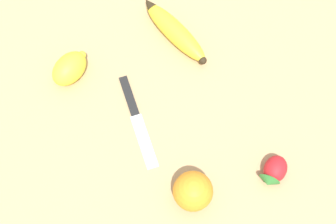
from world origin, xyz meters
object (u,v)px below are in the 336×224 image
Objects in this scene: orange at (193,191)px; lemon at (70,68)px; strawberry at (275,171)px; banana at (175,31)px; paring_knife at (136,117)px.

orange is 0.34m from lemon.
banana is at bearing -124.05° from strawberry.
lemon is (0.34, 0.27, 0.01)m from strawberry.
lemon is at bearing -93.31° from strawberry.
lemon reaches higher than banana.
lemon is at bearing 72.99° from banana.
paring_knife is (-0.14, -0.08, -0.02)m from lemon.
banana and strawberry have the same top height.
paring_knife is at bearing -149.38° from lemon.
orange is 0.19m from paring_knife.
orange reaches higher than lemon.
strawberry is at bearing 137.50° from paring_knife.
strawberry is (-0.34, -0.04, 0.00)m from banana.
strawberry reaches higher than paring_knife.
lemon is 0.48× the size of paring_knife.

